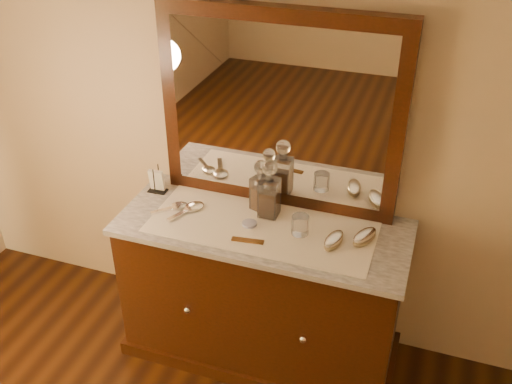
% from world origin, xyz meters
% --- Properties ---
extents(dresser_cabinet, '(1.40, 0.55, 0.82)m').
position_xyz_m(dresser_cabinet, '(0.00, 1.96, 0.41)').
color(dresser_cabinet, black).
rests_on(dresser_cabinet, floor).
extents(dresser_plinth, '(1.46, 0.59, 0.08)m').
position_xyz_m(dresser_plinth, '(0.00, 1.96, 0.04)').
color(dresser_plinth, black).
rests_on(dresser_plinth, floor).
extents(knob_left, '(0.04, 0.04, 0.04)m').
position_xyz_m(knob_left, '(-0.30, 1.67, 0.45)').
color(knob_left, silver).
rests_on(knob_left, dresser_cabinet).
extents(knob_right, '(0.04, 0.04, 0.04)m').
position_xyz_m(knob_right, '(0.30, 1.67, 0.45)').
color(knob_right, silver).
rests_on(knob_right, dresser_cabinet).
extents(marble_top, '(1.44, 0.59, 0.03)m').
position_xyz_m(marble_top, '(0.00, 1.96, 0.83)').
color(marble_top, silver).
rests_on(marble_top, dresser_cabinet).
extents(mirror_frame, '(1.20, 0.08, 1.00)m').
position_xyz_m(mirror_frame, '(0.00, 2.20, 1.35)').
color(mirror_frame, black).
rests_on(mirror_frame, marble_top).
extents(mirror_glass, '(1.06, 0.01, 0.86)m').
position_xyz_m(mirror_glass, '(0.00, 2.17, 1.35)').
color(mirror_glass, white).
rests_on(mirror_glass, marble_top).
extents(lace_runner, '(1.10, 0.45, 0.00)m').
position_xyz_m(lace_runner, '(0.00, 1.94, 0.85)').
color(lace_runner, silver).
rests_on(lace_runner, marble_top).
extents(pin_dish, '(0.08, 0.08, 0.01)m').
position_xyz_m(pin_dish, '(-0.06, 1.93, 0.86)').
color(pin_dish, white).
rests_on(pin_dish, lace_runner).
extents(comb, '(0.16, 0.05, 0.01)m').
position_xyz_m(comb, '(-0.02, 1.80, 0.86)').
color(comb, brown).
rests_on(comb, lace_runner).
extents(napkin_rack, '(0.10, 0.07, 0.15)m').
position_xyz_m(napkin_rack, '(-0.63, 2.07, 0.91)').
color(napkin_rack, black).
rests_on(napkin_rack, marble_top).
extents(decanter_left, '(0.11, 0.11, 0.27)m').
position_xyz_m(decanter_left, '(-0.06, 2.09, 0.96)').
color(decanter_left, brown).
rests_on(decanter_left, lace_runner).
extents(decanter_right, '(0.10, 0.10, 0.31)m').
position_xyz_m(decanter_right, '(0.00, 2.05, 0.97)').
color(decanter_right, brown).
rests_on(decanter_right, lace_runner).
extents(brush_near, '(0.10, 0.17, 0.04)m').
position_xyz_m(brush_near, '(0.36, 1.91, 0.88)').
color(brush_near, '#98825D').
rests_on(brush_near, lace_runner).
extents(brush_far, '(0.13, 0.18, 0.04)m').
position_xyz_m(brush_far, '(0.49, 1.99, 0.88)').
color(brush_far, '#98825D').
rests_on(brush_far, lace_runner).
extents(hand_mirror_outer, '(0.17, 0.17, 0.02)m').
position_xyz_m(hand_mirror_outer, '(-0.47, 1.95, 0.86)').
color(hand_mirror_outer, silver).
rests_on(hand_mirror_outer, lace_runner).
extents(hand_mirror_inner, '(0.15, 0.23, 0.02)m').
position_xyz_m(hand_mirror_inner, '(-0.39, 1.96, 0.86)').
color(hand_mirror_inner, silver).
rests_on(hand_mirror_inner, lace_runner).
extents(tumblers, '(0.08, 0.08, 0.10)m').
position_xyz_m(tumblers, '(0.19, 1.95, 0.90)').
color(tumblers, white).
rests_on(tumblers, lace_runner).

